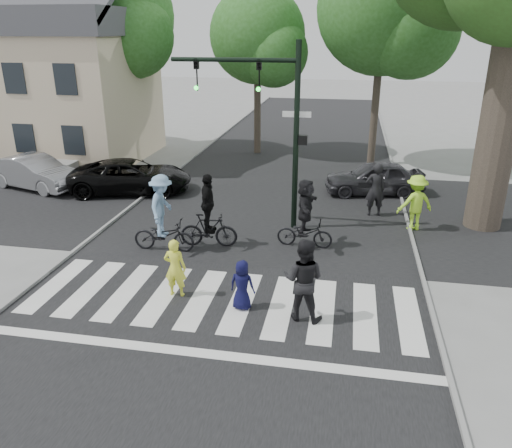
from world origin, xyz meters
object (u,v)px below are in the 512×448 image
(traffic_signal, at_px, (270,110))
(car_grey, at_px, (374,178))
(car_silver, at_px, (35,172))
(pedestrian_adult, at_px, (303,280))
(car_suv, at_px, (131,176))
(cyclist_right, at_px, (305,217))
(pedestrian_woman, at_px, (175,268))
(cyclist_left, at_px, (163,219))
(pedestrian_child, at_px, (242,285))
(cyclist_mid, at_px, (208,217))

(traffic_signal, height_order, car_grey, traffic_signal)
(car_silver, distance_m, car_grey, 14.08)
(pedestrian_adult, xyz_separation_m, car_suv, (-7.85, 8.33, -0.32))
(pedestrian_adult, xyz_separation_m, car_silver, (-12.03, 8.09, -0.30))
(traffic_signal, distance_m, cyclist_right, 3.58)
(pedestrian_woman, xyz_separation_m, car_silver, (-8.81, 7.61, -0.07))
(cyclist_left, xyz_separation_m, car_silver, (-7.55, 5.05, -0.34))
(cyclist_right, bearing_deg, car_suv, 150.61)
(pedestrian_child, distance_m, pedestrian_adult, 1.51)
(pedestrian_woman, bearing_deg, cyclist_right, -128.42)
(pedestrian_child, height_order, cyclist_right, cyclist_right)
(traffic_signal, relative_size, cyclist_right, 2.78)
(cyclist_left, bearing_deg, pedestrian_child, -43.53)
(cyclist_left, xyz_separation_m, car_suv, (-3.37, 5.29, -0.35))
(cyclist_mid, relative_size, car_grey, 0.59)
(cyclist_left, distance_m, car_silver, 9.09)
(pedestrian_child, distance_m, car_suv, 10.37)
(pedestrian_adult, xyz_separation_m, car_grey, (1.92, 9.95, -0.32))
(pedestrian_adult, height_order, cyclist_left, cyclist_left)
(cyclist_mid, relative_size, car_suv, 0.47)
(traffic_signal, bearing_deg, cyclist_left, -137.14)
(pedestrian_child, bearing_deg, car_silver, -29.48)
(traffic_signal, bearing_deg, pedestrian_child, -87.54)
(cyclist_left, bearing_deg, traffic_signal, 42.86)
(traffic_signal, height_order, cyclist_left, traffic_signal)
(cyclist_mid, height_order, cyclist_right, cyclist_mid)
(pedestrian_woman, relative_size, car_grey, 0.39)
(pedestrian_woman, bearing_deg, car_suv, -59.36)
(cyclist_right, relative_size, car_suv, 0.45)
(cyclist_right, xyz_separation_m, car_grey, (2.26, 5.85, -0.29))
(car_suv, height_order, car_grey, car_suv)
(car_silver, bearing_deg, traffic_signal, -86.80)
(cyclist_left, bearing_deg, cyclist_right, 14.31)
(cyclist_left, bearing_deg, car_silver, 146.22)
(pedestrian_woman, relative_size, cyclist_right, 0.71)
(car_silver, height_order, car_grey, car_silver)
(traffic_signal, bearing_deg, car_silver, 166.62)
(pedestrian_child, distance_m, car_grey, 10.35)
(pedestrian_adult, relative_size, cyclist_mid, 0.86)
(cyclist_left, height_order, car_suv, cyclist_left)
(cyclist_mid, relative_size, cyclist_right, 1.07)
(pedestrian_woman, distance_m, car_suv, 9.11)
(pedestrian_adult, xyz_separation_m, cyclist_mid, (-3.24, 3.59, -0.05))
(pedestrian_woman, relative_size, cyclist_mid, 0.66)
(pedestrian_adult, height_order, car_suv, pedestrian_adult)
(pedestrian_child, height_order, car_suv, car_suv)
(cyclist_mid, bearing_deg, pedestrian_adult, -47.99)
(car_grey, bearing_deg, pedestrian_child, -29.33)
(traffic_signal, relative_size, pedestrian_child, 4.81)
(car_silver, relative_size, car_grey, 1.07)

